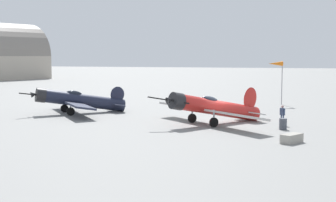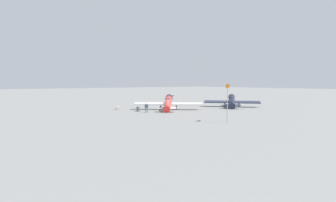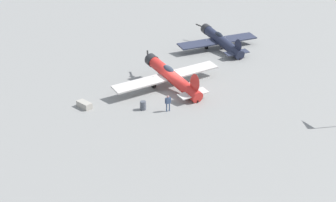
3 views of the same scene
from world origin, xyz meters
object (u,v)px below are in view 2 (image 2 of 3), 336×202
at_px(ground_crew_mechanic, 146,107).
at_px(windsock_mast, 229,88).
at_px(airplane_mid_apron, 232,101).
at_px(airplane_foreground, 168,103).
at_px(equipment_crate, 119,108).
at_px(fuel_drum, 138,109).

distance_m(ground_crew_mechanic, windsock_mast, 17.53).
bearing_deg(airplane_mid_apron, airplane_foreground, 126.26).
bearing_deg(windsock_mast, airplane_mid_apron, -52.01).
distance_m(ground_crew_mechanic, equipment_crate, 8.43).
height_order(equipment_crate, fuel_drum, fuel_drum).
bearing_deg(ground_crew_mechanic, airplane_mid_apron, 135.26).
distance_m(equipment_crate, fuel_drum, 5.91).
relative_size(airplane_foreground, equipment_crate, 6.09).
bearing_deg(airplane_foreground, fuel_drum, 117.68).
bearing_deg(windsock_mast, fuel_drum, 5.94).
height_order(airplane_foreground, airplane_mid_apron, airplane_foreground).
height_order(ground_crew_mechanic, equipment_crate, ground_crew_mechanic).
relative_size(airplane_mid_apron, equipment_crate, 5.67).
bearing_deg(airplane_mid_apron, windsock_mast, 177.98).
height_order(airplane_foreground, fuel_drum, airplane_foreground).
relative_size(ground_crew_mechanic, fuel_drum, 1.89).
bearing_deg(fuel_drum, airplane_foreground, -103.60).
height_order(airplane_foreground, ground_crew_mechanic, airplane_foreground).
height_order(airplane_mid_apron, ground_crew_mechanic, airplane_mid_apron).
height_order(airplane_foreground, windsock_mast, windsock_mast).
bearing_deg(equipment_crate, windsock_mast, -173.40).
bearing_deg(airplane_foreground, equipment_crate, 84.52).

